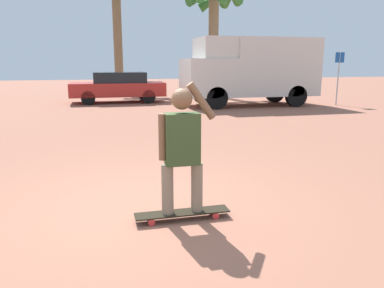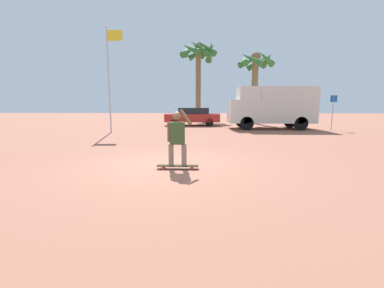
% 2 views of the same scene
% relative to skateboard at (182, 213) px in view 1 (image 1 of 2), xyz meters
% --- Properties ---
extents(ground_plane, '(80.00, 80.00, 0.00)m').
position_rel_skateboard_xyz_m(ground_plane, '(-0.39, 0.37, -0.08)').
color(ground_plane, '#935B47').
extents(skateboard, '(1.14, 0.22, 0.10)m').
position_rel_skateboard_xyz_m(skateboard, '(0.00, 0.00, 0.00)').
color(skateboard, black).
rests_on(skateboard, ground_plane).
extents(person_skateboarder, '(0.68, 0.24, 1.55)m').
position_rel_skateboard_xyz_m(person_skateboarder, '(-0.00, 0.00, 0.85)').
color(person_skateboarder, gray).
rests_on(person_skateboarder, skateboard).
extents(camper_van, '(5.78, 2.29, 2.90)m').
position_rel_skateboard_xyz_m(camper_van, '(5.66, 11.42, 1.53)').
color(camper_van, black).
rests_on(camper_van, ground_plane).
extents(parked_car_red, '(4.39, 1.92, 1.43)m').
position_rel_skateboard_xyz_m(parked_car_red, '(0.05, 14.18, 0.68)').
color(parked_car_red, black).
rests_on(parked_car_red, ground_plane).
extents(palm_tree_near_van, '(3.20, 3.28, 6.18)m').
position_rel_skateboard_xyz_m(palm_tree_near_van, '(5.45, 16.34, 4.72)').
color(palm_tree_near_van, brown).
rests_on(palm_tree_near_van, ground_plane).
extents(street_sign, '(0.44, 0.06, 2.31)m').
position_rel_skateboard_xyz_m(street_sign, '(9.49, 10.62, 1.41)').
color(street_sign, '#B7B7BC').
rests_on(street_sign, ground_plane).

